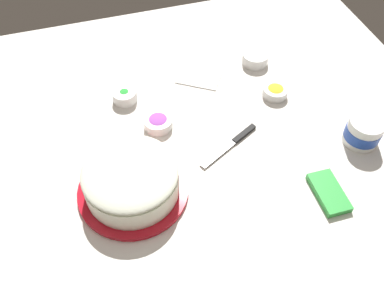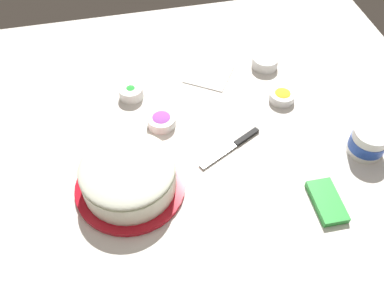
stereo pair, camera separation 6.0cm
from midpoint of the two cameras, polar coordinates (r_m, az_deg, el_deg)
ground_plane at (r=1.29m, az=2.66°, el=1.29°), size 1.54×1.54×0.00m
frosted_cake at (r=1.15m, az=-9.88°, el=-4.29°), size 0.31×0.31×0.11m
frosting_tub at (r=1.35m, az=21.54°, el=2.43°), size 0.11×0.11×0.09m
spreading_knife at (r=1.28m, az=4.45°, el=1.17°), size 0.13×0.22×0.01m
sprinkle_bowl_green at (r=1.42m, az=-10.53°, el=7.45°), size 0.08×0.08×0.04m
sprinkle_bowl_rainbow at (r=1.32m, az=-6.02°, el=3.86°), size 0.09×0.09×0.04m
sprinkle_bowl_yellow at (r=1.44m, az=10.30°, el=8.00°), size 0.09×0.09×0.04m
sprinkle_bowl_blue at (r=1.56m, az=7.66°, el=12.48°), size 0.09×0.09×0.04m
candy_box_lower at (r=1.22m, az=17.12°, el=-5.71°), size 0.14×0.08×0.02m
paper_napkin at (r=1.51m, az=0.06°, el=10.63°), size 0.21×0.21×0.01m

